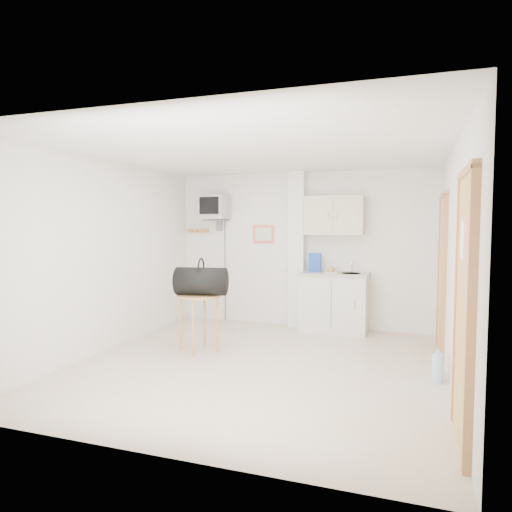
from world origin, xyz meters
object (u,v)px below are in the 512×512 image
(round_table, at_px, (199,303))
(water_bottle, at_px, (437,367))
(crt_television, at_px, (214,208))
(duffel_bag, at_px, (201,281))

(round_table, distance_m, water_bottle, 2.94)
(crt_television, relative_size, water_bottle, 6.30)
(crt_television, xyz_separation_m, duffel_bag, (0.58, -1.75, -1.00))
(crt_television, distance_m, duffel_bag, 2.10)
(round_table, bearing_deg, duffel_bag, -30.28)
(water_bottle, bearing_deg, duffel_bag, 175.79)
(crt_television, relative_size, round_table, 2.86)
(duffel_bag, xyz_separation_m, water_bottle, (2.85, -0.21, -0.78))
(round_table, height_order, water_bottle, round_table)
(round_table, distance_m, duffel_bag, 0.31)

